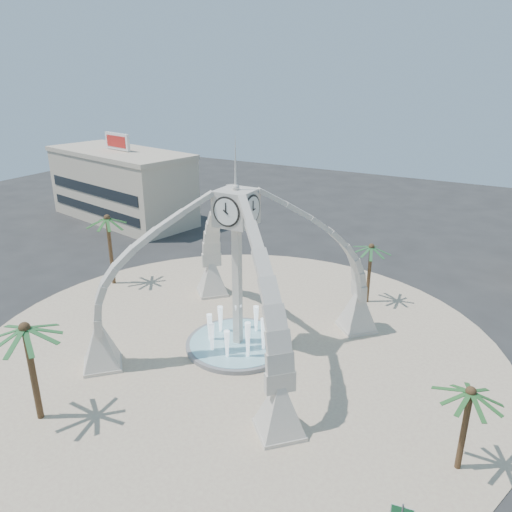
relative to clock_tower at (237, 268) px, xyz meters
The scene contains 9 objects.
ground 6.49m from the clock_tower, 90.00° to the left, with size 140.00×140.00×0.00m, color #282828.
plaza 6.46m from the clock_tower, 90.00° to the left, with size 40.00×40.00×0.06m, color beige.
clock_tower is the anchor object (origin of this frame).
fountain 6.20m from the clock_tower, 90.00° to the left, with size 8.00×8.00×3.62m.
building_nw 38.87m from the clock_tower, 145.49° to the left, with size 23.75×13.73×11.90m.
palm_east 17.49m from the clock_tower, 16.58° to the right, with size 4.56×4.56×5.53m.
palm_west 17.47m from the clock_tower, 165.87° to the left, with size 3.98×3.98×7.52m.
palm_north 13.94m from the clock_tower, 63.01° to the left, with size 3.87×3.87×6.04m.
palm_south 14.48m from the clock_tower, 115.67° to the right, with size 4.87×4.87×7.04m.
Camera 1 is at (17.43, -28.55, 20.13)m, focal length 35.00 mm.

